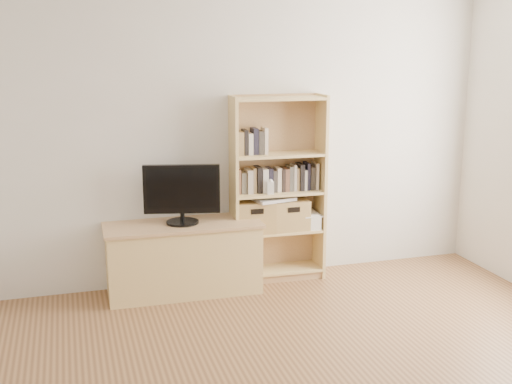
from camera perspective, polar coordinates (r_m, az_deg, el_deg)
name	(u,v)px	position (r m, az deg, el deg)	size (l,w,h in m)	color
back_wall	(238,133)	(5.53, -1.62, 5.28)	(4.50, 0.02, 2.60)	beige
tv_stand	(184,259)	(5.43, -6.46, -5.95)	(1.25, 0.47, 0.57)	tan
bookshelf	(278,189)	(5.58, 1.95, 0.25)	(0.81, 0.29, 1.63)	tan
television	(182,194)	(5.28, -6.61, -0.21)	(0.62, 0.05, 0.49)	black
books_row_mid	(277,178)	(5.57, 1.90, 1.29)	(0.88, 0.17, 0.24)	brown
books_row_upper	(257,143)	(5.47, 0.11, 4.35)	(0.34, 0.13, 0.18)	brown
baby_monitor	(271,188)	(5.46, 1.32, 0.36)	(0.06, 0.04, 0.11)	white
basket_left	(254,216)	(5.57, -0.19, -2.15)	(0.33, 0.27, 0.27)	#A27B49
basket_right	(289,214)	(5.65, 2.91, -1.97)	(0.32, 0.26, 0.26)	#A27B49
laptop	(273,199)	(5.56, 1.53, -0.59)	(0.34, 0.24, 0.03)	silver
magazine_stack	(308,221)	(5.73, 4.63, -2.57)	(0.17, 0.25, 0.12)	beige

